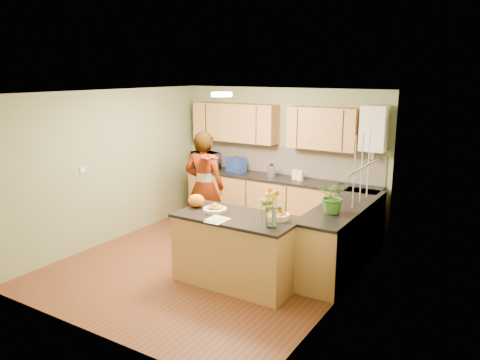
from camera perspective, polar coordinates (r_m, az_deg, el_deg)
The scene contains 28 objects.
floor at distance 7.08m, azimuth -3.45°, elevation -10.04°, with size 4.50×4.50×0.00m, color brown.
ceiling at distance 6.52m, azimuth -3.75°, elevation 10.62°, with size 4.00×4.50×0.02m, color silver.
wall_back at distance 8.58m, azimuth 5.11°, elevation 2.79°, with size 4.00×0.02×2.50m, color gray.
wall_front at distance 5.09m, azimuth -18.42°, elevation -5.08°, with size 4.00×0.02×2.50m, color gray.
wall_left at distance 7.99m, azimuth -15.40°, elevation 1.59°, with size 0.02×4.50×2.50m, color gray.
wall_right at distance 5.80m, azimuth 12.79°, elevation -2.52°, with size 0.02×4.50×2.50m, color gray.
back_counter at distance 8.45m, azimuth 4.69°, elevation -2.79°, with size 3.64×0.62×0.94m.
right_counter at distance 6.89m, azimuth 12.43°, elevation -6.78°, with size 0.62×2.24×0.94m.
splashback at distance 8.54m, azimuth 5.66°, elevation 2.38°, with size 3.60×0.02×0.52m, color silver.
upper_cabinets at distance 8.43m, azimuth 3.59°, elevation 6.75°, with size 3.20×0.34×0.70m.
boiler at distance 7.73m, azimuth 16.05°, elevation 6.04°, with size 0.40×0.30×0.86m.
window_right at distance 6.29m, azimuth 14.66°, elevation 1.41°, with size 0.01×1.30×1.05m.
light_switch at distance 7.58m, azimuth -18.65°, elevation 1.16°, with size 0.02×0.09×0.09m, color white.
ceiling_lamp at distance 6.76m, azimuth -2.25°, elevation 10.40°, with size 0.30×0.30×0.07m.
peninsula_island at distance 6.29m, azimuth -0.37°, elevation -8.43°, with size 1.63×0.84×0.94m.
fruit_dish at distance 6.31m, azimuth -3.08°, elevation -3.47°, with size 0.32×0.32×0.11m.
orange_bowl at distance 5.98m, azimuth 4.87°, elevation -4.25°, with size 0.25×0.25×0.15m.
flower_vase at distance 5.60m, azimuth 3.85°, elevation -2.42°, with size 0.28×0.28×0.52m.
orange_bag at distance 6.53m, azimuth -5.34°, elevation -2.52°, with size 0.24×0.20×0.18m, color orange.
papers at distance 5.95m, azimuth -2.74°, elevation -4.90°, with size 0.22×0.31×0.01m, color white.
violinist at distance 7.72m, azimuth -4.38°, elevation -0.83°, with size 0.68×0.44×1.85m, color tan.
violin at distance 7.31m, azimuth -4.20°, elevation 2.84°, with size 0.66×0.26×0.13m, color #560A05, non-canonical shape.
microwave at distance 9.15m, azimuth -4.25°, elevation 2.45°, with size 0.56×0.38×0.31m, color white.
blue_box at distance 8.76m, azimuth -0.47°, elevation 1.88°, with size 0.33×0.24×0.27m, color navy.
kettle at distance 8.35m, azimuth 3.86°, elevation 1.16°, with size 0.15×0.15×0.28m.
jar_cream at distance 8.20m, azimuth 6.73°, elevation 0.68°, with size 0.11×0.11×0.17m, color #EEE6BE.
jar_white at distance 8.12m, azimuth 7.36°, elevation 0.53°, with size 0.11×0.11×0.18m, color white.
potted_plant at distance 6.29m, azimuth 11.40°, elevation -1.92°, with size 0.43×0.37×0.48m, color #397326.
Camera 1 is at (3.77, -5.31, 2.78)m, focal length 35.00 mm.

